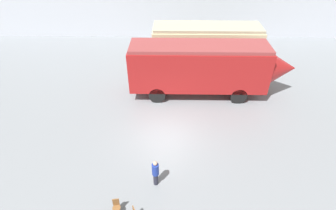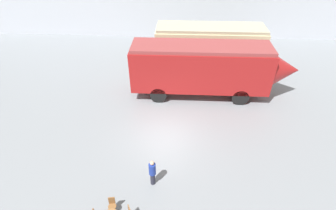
# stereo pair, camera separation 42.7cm
# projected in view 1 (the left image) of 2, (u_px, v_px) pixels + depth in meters

# --- Properties ---
(ground_plane) EXTENTS (80.00, 80.00, 0.00)m
(ground_plane) POSITION_uv_depth(u_px,v_px,m) (166.00, 136.00, 15.85)
(ground_plane) COLOR gray
(passenger_coach_vintage) EXTENTS (8.71, 2.64, 3.74)m
(passenger_coach_vintage) POSITION_uv_depth(u_px,v_px,m) (206.00, 44.00, 21.51)
(passenger_coach_vintage) COLOR beige
(passenger_coach_vintage) RESTS_ON ground_plane
(streamlined_locomotive) EXTENTS (11.51, 2.49, 3.88)m
(streamlined_locomotive) POSITION_uv_depth(u_px,v_px,m) (209.00, 66.00, 18.21)
(streamlined_locomotive) COLOR maroon
(streamlined_locomotive) RESTS_ON ground_plane
(cafe_chair_4) EXTENTS (0.36, 0.38, 0.87)m
(cafe_chair_4) POSITION_uv_depth(u_px,v_px,m) (116.00, 206.00, 11.53)
(cafe_chair_4) COLOR black
(cafe_chair_4) RESTS_ON ground_plane
(visitor_person) EXTENTS (0.34, 0.34, 1.60)m
(visitor_person) POSITION_uv_depth(u_px,v_px,m) (156.00, 172.00, 12.57)
(visitor_person) COLOR #262633
(visitor_person) RESTS_ON ground_plane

